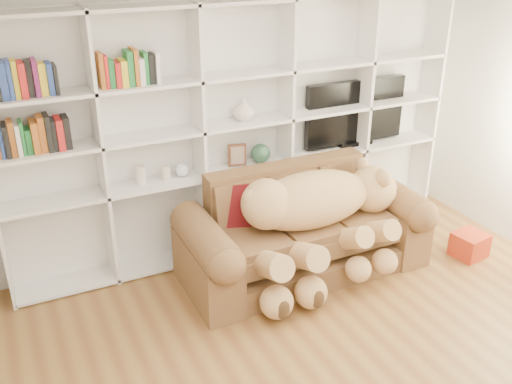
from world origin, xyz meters
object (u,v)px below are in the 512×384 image
gift_box (469,245)px  tv (355,113)px  teddy_bear (317,213)px  sofa (302,235)px

gift_box → tv: (-0.61, 1.21, 1.08)m
tv → gift_box: bearing=-63.4°
teddy_bear → gift_box: size_ratio=5.70×
gift_box → tv: size_ratio=0.26×
sofa → teddy_bear: teddy_bear is taller
teddy_bear → tv: size_ratio=1.48×
sofa → gift_box: (1.59, -0.52, -0.24)m
teddy_bear → tv: (0.96, 0.88, 0.54)m
sofa → gift_box: bearing=-18.1°
sofa → tv: (0.99, 0.69, 0.84)m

